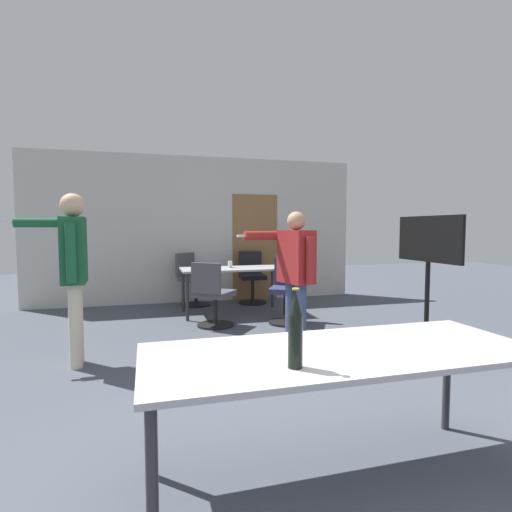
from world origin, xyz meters
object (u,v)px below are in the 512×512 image
(drink_cup, at_px, (230,264))
(person_left_plaid, at_px, (295,267))
(person_right_polo, at_px, (73,261))
(office_chair_mid_tucked, at_px, (193,281))
(office_chair_far_left, at_px, (287,292))
(office_chair_far_right, at_px, (213,297))
(tv_screen, at_px, (428,261))
(beer_bottle, at_px, (295,330))
(office_chair_near_pushed, at_px, (252,278))

(drink_cup, bearing_deg, person_left_plaid, -81.32)
(person_right_polo, bearing_deg, office_chair_mid_tucked, -30.47)
(drink_cup, bearing_deg, office_chair_far_left, -51.70)
(person_right_polo, height_order, drink_cup, person_right_polo)
(office_chair_mid_tucked, bearing_deg, drink_cup, 80.37)
(person_right_polo, height_order, office_chair_far_left, person_right_polo)
(office_chair_far_right, bearing_deg, person_right_polo, -104.82)
(person_right_polo, relative_size, office_chair_far_left, 1.83)
(tv_screen, distance_m, beer_bottle, 3.88)
(office_chair_mid_tucked, bearing_deg, tv_screen, 92.12)
(office_chair_mid_tucked, distance_m, beer_bottle, 5.56)
(office_chair_far_right, relative_size, office_chair_near_pushed, 0.97)
(person_left_plaid, relative_size, office_chair_far_right, 1.71)
(tv_screen, height_order, person_right_polo, person_right_polo)
(person_left_plaid, bearing_deg, beer_bottle, 144.69)
(office_chair_far_left, bearing_deg, person_right_polo, 51.08)
(tv_screen, height_order, beer_bottle, tv_screen)
(office_chair_near_pushed, height_order, beer_bottle, beer_bottle)
(office_chair_mid_tucked, bearing_deg, person_right_polo, 21.69)
(office_chair_far_right, xyz_separation_m, drink_cup, (0.43, 0.86, 0.37))
(office_chair_near_pushed, distance_m, office_chair_mid_tucked, 1.10)
(office_chair_mid_tucked, bearing_deg, person_left_plaid, 65.16)
(office_chair_far_right, xyz_separation_m, beer_bottle, (-0.24, -3.82, 0.50))
(tv_screen, bearing_deg, beer_bottle, -47.23)
(office_chair_far_right, distance_m, office_chair_mid_tucked, 1.72)
(office_chair_far_left, xyz_separation_m, office_chair_mid_tucked, (-1.20, 1.72, -0.01))
(person_right_polo, height_order, office_chair_near_pushed, person_right_polo)
(beer_bottle, relative_size, drink_cup, 3.54)
(tv_screen, height_order, office_chair_near_pushed, tv_screen)
(office_chair_far_left, bearing_deg, office_chair_mid_tucked, -27.64)
(office_chair_mid_tucked, relative_size, drink_cup, 8.96)
(office_chair_mid_tucked, xyz_separation_m, drink_cup, (0.52, -0.86, 0.36))
(tv_screen, bearing_deg, person_right_polo, -90.05)
(tv_screen, xyz_separation_m, person_right_polo, (-4.21, 0.00, 0.09))
(person_right_polo, bearing_deg, office_chair_far_right, -56.44)
(beer_bottle, bearing_deg, tv_screen, 42.77)
(person_left_plaid, xyz_separation_m, office_chair_near_pushed, (0.26, 2.90, -0.49))
(person_left_plaid, xyz_separation_m, office_chair_mid_tucked, (-0.84, 2.96, -0.50))
(tv_screen, bearing_deg, drink_cup, -133.33)
(office_chair_near_pushed, relative_size, beer_bottle, 2.56)
(office_chair_mid_tucked, xyz_separation_m, beer_bottle, (-0.16, -5.54, 0.48))
(person_left_plaid, height_order, office_chair_far_left, person_left_plaid)
(office_chair_mid_tucked, distance_m, drink_cup, 1.07)
(tv_screen, height_order, office_chair_far_left, tv_screen)
(office_chair_far_right, height_order, drink_cup, office_chair_far_right)
(person_left_plaid, distance_m, office_chair_near_pushed, 2.95)
(office_chair_mid_tucked, height_order, drink_cup, office_chair_mid_tucked)
(office_chair_far_right, bearing_deg, beer_bottle, -54.77)
(drink_cup, bearing_deg, beer_bottle, -98.18)
(tv_screen, xyz_separation_m, office_chair_near_pushed, (-1.59, 2.84, -0.52))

